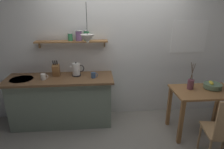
# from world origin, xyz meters

# --- Properties ---
(ground_plane) EXTENTS (14.00, 14.00, 0.00)m
(ground_plane) POSITION_xyz_m (0.00, 0.00, 0.00)
(ground_plane) COLOR gray
(back_wall) EXTENTS (6.80, 0.11, 2.70)m
(back_wall) POSITION_xyz_m (0.20, 0.65, 1.35)
(back_wall) COLOR white
(back_wall) RESTS_ON ground_plane
(kitchen_counter) EXTENTS (1.83, 0.63, 0.90)m
(kitchen_counter) POSITION_xyz_m (-1.00, 0.32, 0.46)
(kitchen_counter) COLOR gray
(kitchen_counter) RESTS_ON ground_plane
(wall_shelf) EXTENTS (1.24, 0.20, 0.31)m
(wall_shelf) POSITION_xyz_m (-0.71, 0.49, 1.53)
(wall_shelf) COLOR #9E6B3D
(dining_table) EXTENTS (0.99, 0.61, 0.78)m
(dining_table) POSITION_xyz_m (1.36, -0.16, 0.64)
(dining_table) COLOR #9E6B3D
(dining_table) RESTS_ON ground_plane
(dining_chair_near) EXTENTS (0.48, 0.49, 1.00)m
(dining_chair_near) POSITION_xyz_m (1.28, -0.87, 0.54)
(dining_chair_near) COLOR tan
(dining_chair_near) RESTS_ON ground_plane
(fruit_bowl) EXTENTS (0.28, 0.28, 0.13)m
(fruit_bowl) POSITION_xyz_m (1.53, -0.10, 0.83)
(fruit_bowl) COLOR slate
(fruit_bowl) RESTS_ON dining_table
(twig_vase) EXTENTS (0.10, 0.10, 0.45)m
(twig_vase) POSITION_xyz_m (1.16, -0.08, 0.87)
(twig_vase) COLOR brown
(twig_vase) RESTS_ON dining_table
(electric_kettle) EXTENTS (0.25, 0.16, 0.25)m
(electric_kettle) POSITION_xyz_m (-0.71, 0.38, 1.01)
(electric_kettle) COLOR black
(electric_kettle) RESTS_ON kitchen_counter
(knife_block) EXTENTS (0.12, 0.15, 0.29)m
(knife_block) POSITION_xyz_m (-1.07, 0.39, 1.01)
(knife_block) COLOR #9E6B3D
(knife_block) RESTS_ON kitchen_counter
(coffee_mug_by_sink) EXTENTS (0.13, 0.08, 0.10)m
(coffee_mug_by_sink) POSITION_xyz_m (-1.25, 0.23, 0.95)
(coffee_mug_by_sink) COLOR white
(coffee_mug_by_sink) RESTS_ON kitchen_counter
(coffee_mug_spare) EXTENTS (0.12, 0.08, 0.10)m
(coffee_mug_spare) POSITION_xyz_m (-0.42, 0.25, 0.95)
(coffee_mug_spare) COLOR #3D5B89
(coffee_mug_spare) RESTS_ON kitchen_counter
(pendant_lamp) EXTENTS (0.22, 0.22, 0.61)m
(pendant_lamp) POSITION_xyz_m (-0.49, 0.19, 1.58)
(pendant_lamp) COLOR black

